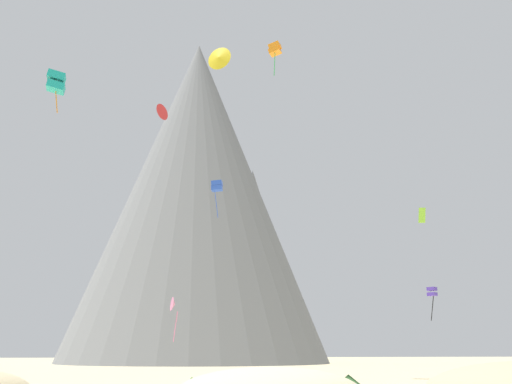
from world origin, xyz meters
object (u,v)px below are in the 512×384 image
object	(u,v)px
bush_near_right	(349,379)
kite_indigo_low	(432,292)
kite_lime_mid	(422,215)
kite_red_high	(161,112)
kite_pink_low	(174,305)
rock_massif	(200,213)
kite_teal_mid	(56,82)
kite_yellow_high	(219,58)
kite_blue_mid	(217,186)
kite_orange_high	(275,49)

from	to	relation	value
bush_near_right	kite_indigo_low	bearing A→B (deg)	40.62
kite_lime_mid	kite_indigo_low	xyz separation A→B (m)	(3.77, 7.21, -6.39)
kite_red_high	kite_pink_low	bearing A→B (deg)	58.65
rock_massif	kite_pink_low	world-z (taller)	rock_massif
kite_teal_mid	kite_yellow_high	bearing A→B (deg)	101.95
bush_near_right	kite_lime_mid	bearing A→B (deg)	21.04
kite_teal_mid	kite_red_high	size ratio (longest dim) A/B	1.97
kite_lime_mid	kite_pink_low	xyz separation A→B (m)	(-22.04, 6.06, -7.98)
kite_lime_mid	kite_teal_mid	size ratio (longest dim) A/B	0.40
kite_red_high	rock_massif	bearing A→B (deg)	-145.97
bush_near_right	kite_yellow_high	bearing A→B (deg)	158.04
kite_indigo_low	kite_pink_low	bearing A→B (deg)	-37.85
bush_near_right	kite_blue_mid	bearing A→B (deg)	106.27
rock_massif	kite_lime_mid	distance (m)	85.25
kite_red_high	kite_blue_mid	size ratio (longest dim) A/B	0.40
bush_near_right	kite_blue_mid	distance (m)	35.08
kite_blue_mid	kite_pink_low	xyz separation A→B (m)	(-5.91, -17.18, -15.33)
kite_indigo_low	kite_blue_mid	bearing A→B (deg)	-79.25
kite_yellow_high	kite_blue_mid	distance (m)	23.53
kite_red_high	kite_orange_high	xyz separation A→B (m)	(12.19, -0.10, 7.99)
rock_massif	kite_blue_mid	distance (m)	60.34
bush_near_right	rock_massif	bearing A→B (deg)	92.69
rock_massif	kite_lime_mid	size ratio (longest dim) A/B	46.00
bush_near_right	kite_blue_mid	xyz separation A→B (m)	(-7.73, 26.47, 21.67)
kite_teal_mid	kite_lime_mid	bearing A→B (deg)	92.10
kite_lime_mid	kite_teal_mid	world-z (taller)	kite_teal_mid
bush_near_right	kite_red_high	bearing A→B (deg)	136.22
kite_teal_mid	kite_indigo_low	size ratio (longest dim) A/B	1.08
kite_teal_mid	kite_pink_low	xyz separation A→B (m)	(10.67, 8.74, -17.63)
bush_near_right	kite_yellow_high	distance (m)	30.80
bush_near_right	rock_massif	world-z (taller)	rock_massif
kite_red_high	kite_blue_mid	distance (m)	14.92
bush_near_right	kite_orange_high	world-z (taller)	kite_orange_high
kite_red_high	kite_blue_mid	world-z (taller)	kite_red_high
kite_lime_mid	kite_indigo_low	distance (m)	10.35
kite_blue_mid	kite_orange_high	bearing A→B (deg)	-143.81
kite_yellow_high	kite_lime_mid	size ratio (longest dim) A/B	1.60
kite_yellow_high	kite_teal_mid	size ratio (longest dim) A/B	0.64
rock_massif	kite_yellow_high	size ratio (longest dim) A/B	28.74
rock_massif	kite_red_high	bearing A→B (deg)	-98.78
rock_massif	kite_yellow_high	bearing A→B (deg)	-94.39
kite_blue_mid	rock_massif	bearing A→B (deg)	10.98
kite_yellow_high	kite_teal_mid	xyz separation A→B (m)	(-13.97, -3.62, -4.74)
kite_lime_mid	kite_yellow_high	bearing A→B (deg)	78.53
kite_teal_mid	kite_orange_high	size ratio (longest dim) A/B	0.95
kite_lime_mid	kite_red_high	size ratio (longest dim) A/B	0.79
kite_yellow_high	kite_indigo_low	bearing A→B (deg)	48.85
kite_red_high	kite_indigo_low	size ratio (longest dim) A/B	0.55
bush_near_right	kite_pink_low	xyz separation A→B (m)	(-13.64, 9.29, 6.35)
kite_lime_mid	kite_teal_mid	xyz separation A→B (m)	(-32.71, -2.69, 9.65)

